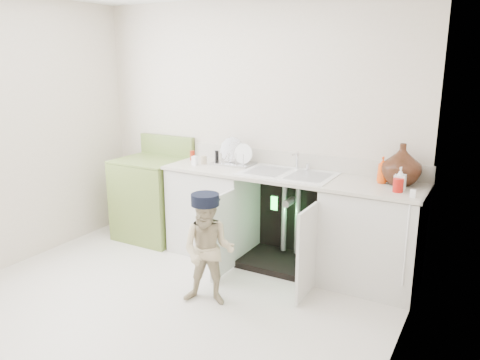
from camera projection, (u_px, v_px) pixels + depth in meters
name	position (u px, v px, depth m)	size (l,w,h in m)	color
ground	(162.00, 306.00, 3.76)	(3.50, 3.50, 0.00)	beige
room_shell	(155.00, 153.00, 3.44)	(6.00, 5.50, 1.26)	beige
counter_run	(291.00, 218.00, 4.38)	(2.44, 1.02, 1.25)	silver
avocado_stove	(153.00, 197.00, 5.13)	(0.71, 0.65, 1.10)	olive
repair_worker	(208.00, 249.00, 3.70)	(0.58, 0.86, 0.91)	#C9B290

